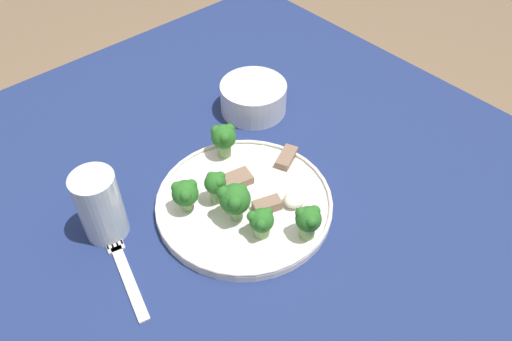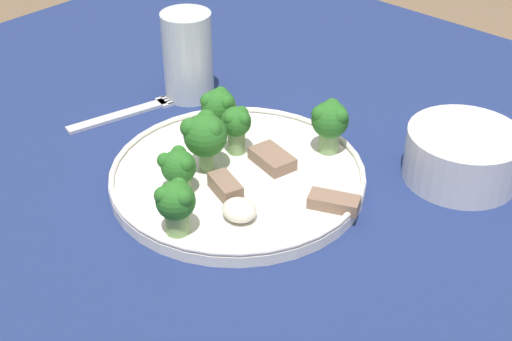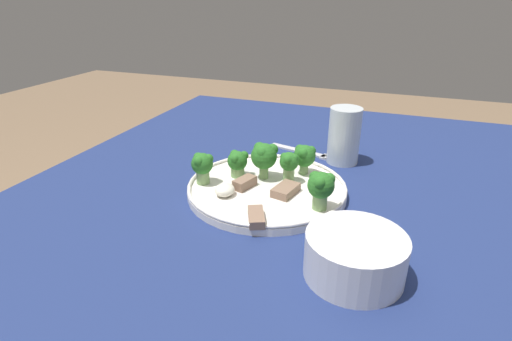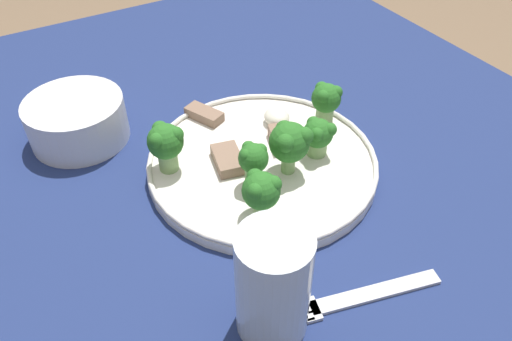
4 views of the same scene
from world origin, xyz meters
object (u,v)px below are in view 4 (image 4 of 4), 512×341
at_px(dinner_plate, 262,162).
at_px(fork, 352,299).
at_px(cream_bowl, 77,121).
at_px(drinking_glass, 273,289).

relative_size(dinner_plate, fork, 1.51).
bearing_deg(cream_bowl, drinking_glass, -168.53).
distance_m(dinner_plate, cream_bowl, 0.24).
xyz_separation_m(cream_bowl, drinking_glass, (-0.34, -0.07, 0.02)).
distance_m(cream_bowl, drinking_glass, 0.35).
bearing_deg(fork, dinner_plate, -6.61).
bearing_deg(dinner_plate, fork, 173.39).
distance_m(dinner_plate, fork, 0.20).
relative_size(cream_bowl, drinking_glass, 1.09).
xyz_separation_m(fork, drinking_glass, (0.02, 0.07, 0.05)).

